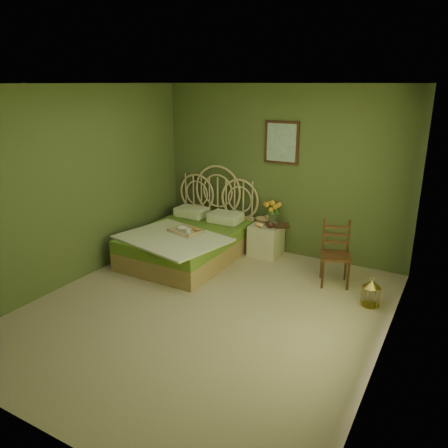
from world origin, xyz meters
The scene contains 14 objects.
floor centered at (0.00, 0.00, 0.00)m, with size 4.50×4.50×0.00m, color tan.
ceiling centered at (0.00, 0.00, 2.60)m, with size 4.50×4.50×0.00m, color silver.
wall_back centered at (0.00, 2.25, 1.30)m, with size 4.00×4.00×0.00m, color #505C30.
wall_left centered at (-2.00, 0.00, 1.30)m, with size 4.50×4.50×0.00m, color #505C30.
wall_right centered at (2.00, 0.00, 1.30)m, with size 4.50×4.50×0.00m, color #505C30.
wall_art centered at (0.00, 2.22, 1.75)m, with size 0.54×0.04×0.64m.
bed centered at (-1.09, 1.29, 0.29)m, with size 1.66×2.10×1.30m.
nightstand centered at (-0.09, 2.00, 0.34)m, with size 0.46×0.47×0.93m.
chair centered at (1.14, 1.55, 0.48)m, with size 0.49×0.49×0.86m.
birdcage centered at (1.70, 1.10, 0.16)m, with size 0.22×0.22×0.34m.
book_lower centered at (0.08, 2.00, 0.51)m, with size 0.18×0.24×0.02m, color #381E0F.
book_upper centered at (0.08, 2.00, 0.53)m, with size 0.17×0.23×0.02m, color #472819.
cereal_bowl centered at (-1.11, 1.15, 0.52)m, with size 0.14×0.14×0.04m, color white.
coffee_cup centered at (-0.93, 1.04, 0.54)m, with size 0.08×0.08×0.07m, color white.
Camera 1 is at (2.49, -3.95, 2.61)m, focal length 35.00 mm.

